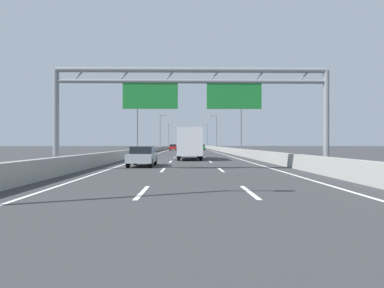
% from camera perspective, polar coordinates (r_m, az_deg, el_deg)
% --- Properties ---
extents(ground_plane, '(260.00, 260.00, 0.00)m').
position_cam_1_polar(ground_plane, '(98.13, -0.70, -0.91)').
color(ground_plane, '#38383A').
extents(lane_dash_left_1, '(0.16, 3.00, 0.01)m').
position_cam_1_polar(lane_dash_left_1, '(10.85, -8.92, -8.58)').
color(lane_dash_left_1, white).
rests_on(lane_dash_left_1, ground_plane).
extents(lane_dash_left_2, '(0.16, 3.00, 0.01)m').
position_cam_1_polar(lane_dash_left_2, '(19.74, -5.25, -4.68)').
color(lane_dash_left_2, white).
rests_on(lane_dash_left_2, ground_plane).
extents(lane_dash_left_3, '(0.16, 3.00, 0.01)m').
position_cam_1_polar(lane_dash_left_3, '(28.70, -3.88, -3.20)').
color(lane_dash_left_3, white).
rests_on(lane_dash_left_3, ground_plane).
extents(lane_dash_left_4, '(0.16, 3.00, 0.01)m').
position_cam_1_polar(lane_dash_left_4, '(37.68, -3.16, -2.43)').
color(lane_dash_left_4, white).
rests_on(lane_dash_left_4, ground_plane).
extents(lane_dash_left_5, '(0.16, 3.00, 0.01)m').
position_cam_1_polar(lane_dash_left_5, '(46.67, -2.72, -1.95)').
color(lane_dash_left_5, white).
rests_on(lane_dash_left_5, ground_plane).
extents(lane_dash_left_6, '(0.16, 3.00, 0.01)m').
position_cam_1_polar(lane_dash_left_6, '(55.66, -2.42, -1.63)').
color(lane_dash_left_6, white).
rests_on(lane_dash_left_6, ground_plane).
extents(lane_dash_left_7, '(0.16, 3.00, 0.01)m').
position_cam_1_polar(lane_dash_left_7, '(64.66, -2.21, -1.39)').
color(lane_dash_left_7, white).
rests_on(lane_dash_left_7, ground_plane).
extents(lane_dash_left_8, '(0.16, 3.00, 0.01)m').
position_cam_1_polar(lane_dash_left_8, '(73.65, -2.04, -1.22)').
color(lane_dash_left_8, white).
rests_on(lane_dash_left_8, ground_plane).
extents(lane_dash_left_9, '(0.16, 3.00, 0.01)m').
position_cam_1_polar(lane_dash_left_9, '(82.65, -1.92, -1.08)').
color(lane_dash_left_9, white).
rests_on(lane_dash_left_9, ground_plane).
extents(lane_dash_left_10, '(0.16, 3.00, 0.01)m').
position_cam_1_polar(lane_dash_left_10, '(91.65, -1.81, -0.97)').
color(lane_dash_left_10, white).
rests_on(lane_dash_left_10, ground_plane).
extents(lane_dash_left_11, '(0.16, 3.00, 0.01)m').
position_cam_1_polar(lane_dash_left_11, '(100.64, -1.73, -0.88)').
color(lane_dash_left_11, white).
rests_on(lane_dash_left_11, ground_plane).
extents(lane_dash_left_12, '(0.16, 3.00, 0.01)m').
position_cam_1_polar(lane_dash_left_12, '(109.64, -1.66, -0.80)').
color(lane_dash_left_12, white).
rests_on(lane_dash_left_12, ground_plane).
extents(lane_dash_left_13, '(0.16, 3.00, 0.01)m').
position_cam_1_polar(lane_dash_left_13, '(118.64, -1.60, -0.74)').
color(lane_dash_left_13, white).
rests_on(lane_dash_left_13, ground_plane).
extents(lane_dash_left_14, '(0.16, 3.00, 0.01)m').
position_cam_1_polar(lane_dash_left_14, '(127.64, -1.55, -0.68)').
color(lane_dash_left_14, white).
rests_on(lane_dash_left_14, ground_plane).
extents(lane_dash_left_15, '(0.16, 3.00, 0.01)m').
position_cam_1_polar(lane_dash_left_15, '(136.64, -1.50, -0.64)').
color(lane_dash_left_15, white).
rests_on(lane_dash_left_15, ground_plane).
extents(lane_dash_left_16, '(0.16, 3.00, 0.01)m').
position_cam_1_polar(lane_dash_left_16, '(145.64, -1.47, -0.59)').
color(lane_dash_left_16, white).
rests_on(lane_dash_left_16, ground_plane).
extents(lane_dash_left_17, '(0.16, 3.00, 0.01)m').
position_cam_1_polar(lane_dash_left_17, '(154.63, -1.43, -0.56)').
color(lane_dash_left_17, white).
rests_on(lane_dash_left_17, ground_plane).
extents(lane_dash_right_1, '(0.16, 3.00, 0.01)m').
position_cam_1_polar(lane_dash_right_1, '(10.95, 10.31, -8.50)').
color(lane_dash_right_1, white).
rests_on(lane_dash_right_1, ground_plane).
extents(lane_dash_right_2, '(0.16, 3.00, 0.01)m').
position_cam_1_polar(lane_dash_right_2, '(19.80, 5.23, -4.66)').
color(lane_dash_right_2, white).
rests_on(lane_dash_right_2, ground_plane).
extents(lane_dash_right_3, '(0.16, 3.00, 0.01)m').
position_cam_1_polar(lane_dash_right_3, '(28.74, 3.32, -3.20)').
color(lane_dash_right_3, white).
rests_on(lane_dash_right_3, ground_plane).
extents(lane_dash_right_4, '(0.16, 3.00, 0.01)m').
position_cam_1_polar(lane_dash_right_4, '(37.71, 2.32, -2.42)').
color(lane_dash_right_4, white).
rests_on(lane_dash_right_4, ground_plane).
extents(lane_dash_right_5, '(0.16, 3.00, 0.01)m').
position_cam_1_polar(lane_dash_right_5, '(46.69, 1.70, -1.95)').
color(lane_dash_right_5, white).
rests_on(lane_dash_right_5, ground_plane).
extents(lane_dash_right_6, '(0.16, 3.00, 0.01)m').
position_cam_1_polar(lane_dash_right_6, '(55.68, 1.29, -1.63)').
color(lane_dash_right_6, white).
rests_on(lane_dash_right_6, ground_plane).
extents(lane_dash_right_7, '(0.16, 3.00, 0.01)m').
position_cam_1_polar(lane_dash_right_7, '(64.67, 0.99, -1.39)').
color(lane_dash_right_7, white).
rests_on(lane_dash_right_7, ground_plane).
extents(lane_dash_right_8, '(0.16, 3.00, 0.01)m').
position_cam_1_polar(lane_dash_right_8, '(73.67, 0.76, -1.22)').
color(lane_dash_right_8, white).
rests_on(lane_dash_right_8, ground_plane).
extents(lane_dash_right_9, '(0.16, 3.00, 0.01)m').
position_cam_1_polar(lane_dash_right_9, '(82.66, 0.58, -1.08)').
color(lane_dash_right_9, white).
rests_on(lane_dash_right_9, ground_plane).
extents(lane_dash_right_10, '(0.16, 3.00, 0.01)m').
position_cam_1_polar(lane_dash_right_10, '(91.66, 0.44, -0.97)').
color(lane_dash_right_10, white).
rests_on(lane_dash_right_10, ground_plane).
extents(lane_dash_right_11, '(0.16, 3.00, 0.01)m').
position_cam_1_polar(lane_dash_right_11, '(100.65, 0.32, -0.88)').
color(lane_dash_right_11, white).
rests_on(lane_dash_right_11, ground_plane).
extents(lane_dash_right_12, '(0.16, 3.00, 0.01)m').
position_cam_1_polar(lane_dash_right_12, '(109.65, 0.22, -0.80)').
color(lane_dash_right_12, white).
rests_on(lane_dash_right_12, ground_plane).
extents(lane_dash_right_13, '(0.16, 3.00, 0.01)m').
position_cam_1_polar(lane_dash_right_13, '(118.65, 0.14, -0.74)').
color(lane_dash_right_13, white).
rests_on(lane_dash_right_13, ground_plane).
extents(lane_dash_right_14, '(0.16, 3.00, 0.01)m').
position_cam_1_polar(lane_dash_right_14, '(127.65, 0.07, -0.68)').
color(lane_dash_right_14, white).
rests_on(lane_dash_right_14, ground_plane).
extents(lane_dash_right_15, '(0.16, 3.00, 0.01)m').
position_cam_1_polar(lane_dash_right_15, '(136.64, 0.01, -0.64)').
color(lane_dash_right_15, white).
rests_on(lane_dash_right_15, ground_plane).
extents(lane_dash_right_16, '(0.16, 3.00, 0.01)m').
position_cam_1_polar(lane_dash_right_16, '(145.64, -0.05, -0.59)').
color(lane_dash_right_16, white).
rests_on(lane_dash_right_16, ground_plane).
extents(lane_dash_right_17, '(0.16, 3.00, 0.01)m').
position_cam_1_polar(lane_dash_right_17, '(154.64, -0.10, -0.56)').
color(lane_dash_right_17, white).
rests_on(lane_dash_right_17, ground_plane).
extents(edge_line_left, '(0.16, 176.00, 0.01)m').
position_cam_1_polar(edge_line_left, '(86.28, -4.16, -1.03)').
color(edge_line_left, white).
rests_on(edge_line_left, ground_plane).
extents(edge_line_right, '(0.16, 176.00, 0.01)m').
position_cam_1_polar(edge_line_right, '(86.31, 2.81, -1.03)').
color(edge_line_right, white).
rests_on(edge_line_right, ground_plane).
extents(barrier_left, '(0.45, 220.00, 0.95)m').
position_cam_1_polar(barrier_left, '(108.33, -4.37, -0.57)').
color(barrier_left, '#9E9E99').
rests_on(barrier_left, ground_plane).
extents(barrier_right, '(0.45, 220.00, 0.95)m').
position_cam_1_polar(barrier_right, '(108.36, 2.93, -0.57)').
color(barrier_right, '#9E9E99').
rests_on(barrier_right, ground_plane).
extents(sign_gantry, '(17.12, 0.36, 6.36)m').
position_cam_1_polar(sign_gantry, '(19.91, 0.01, 9.32)').
color(sign_gantry, gray).
rests_on(sign_gantry, ground_plane).
extents(streetlamp_left_mid, '(2.58, 0.28, 9.50)m').
position_cam_1_polar(streetlamp_left_mid, '(47.74, -9.54, 4.57)').
color(streetlamp_left_mid, slate).
rests_on(streetlamp_left_mid, ground_plane).
extents(streetlamp_right_mid, '(2.58, 0.28, 9.50)m').
position_cam_1_polar(streetlamp_right_mid, '(47.83, 8.50, 4.56)').
color(streetlamp_right_mid, slate).
rests_on(streetlamp_right_mid, ground_plane).
extents(streetlamp_left_far, '(2.58, 0.28, 9.50)m').
position_cam_1_polar(streetlamp_left_far, '(86.93, -5.61, 2.53)').
color(streetlamp_left_far, slate).
rests_on(streetlamp_left_far, ground_plane).
extents(streetlamp_right_far, '(2.58, 0.28, 9.50)m').
position_cam_1_polar(streetlamp_right_far, '(86.98, 4.25, 2.53)').
color(streetlamp_right_far, slate).
rests_on(streetlamp_right_far, ground_plane).
extents(streetlamp_left_distant, '(2.58, 0.28, 9.50)m').
position_cam_1_polar(streetlamp_left_distant, '(126.31, -4.13, 1.75)').
color(streetlamp_left_distant, slate).
rests_on(streetlamp_left_distant, ground_plane).
extents(streetlamp_right_distant, '(2.58, 0.28, 9.50)m').
position_cam_1_polar(streetlamp_right_distant, '(126.35, 2.65, 1.75)').
color(streetlamp_right_distant, slate).
rests_on(streetlamp_right_distant, ground_plane).
extents(yellow_car, '(1.84, 4.33, 1.39)m').
position_cam_1_polar(yellow_car, '(74.37, -0.51, -0.65)').
color(yellow_car, yellow).
rests_on(yellow_car, ground_plane).
extents(red_car, '(1.74, 4.54, 1.50)m').
position_cam_1_polar(red_car, '(80.05, -3.42, -0.58)').
color(red_car, red).
rests_on(red_car, ground_plane).
extents(blue_car, '(1.82, 4.16, 1.39)m').
position_cam_1_polar(blue_car, '(44.99, -0.28, -1.11)').
color(blue_car, '#2347AD').
rests_on(blue_car, ground_plane).
extents(silver_car, '(1.75, 4.17, 1.44)m').
position_cam_1_polar(silver_car, '(23.28, -8.89, -2.17)').
color(silver_car, '#A8ADB2').
rests_on(silver_car, ground_plane).
extents(white_car, '(1.82, 4.32, 1.55)m').
position_cam_1_polar(white_car, '(99.43, 1.23, -0.44)').
color(white_car, silver).
rests_on(white_car, ground_plane).
extents(black_car, '(1.90, 4.10, 1.44)m').
position_cam_1_polar(black_car, '(122.59, -0.77, -0.36)').
color(black_car, black).
rests_on(black_car, ground_plane).
extents(green_car, '(1.87, 4.32, 1.46)m').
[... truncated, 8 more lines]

